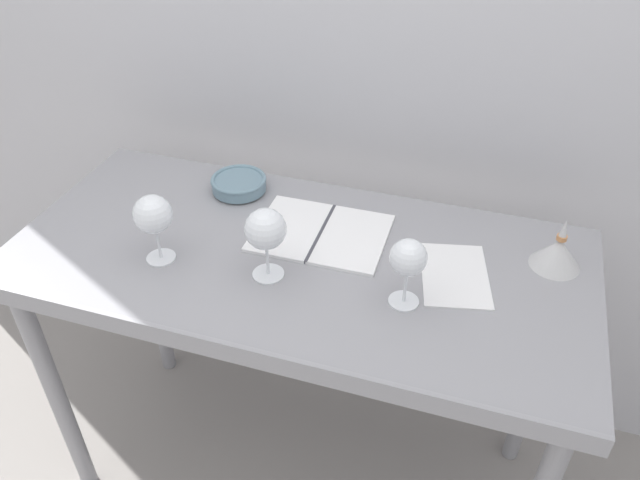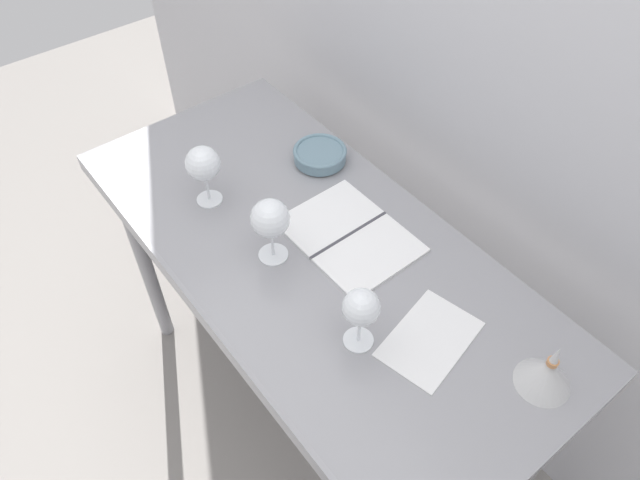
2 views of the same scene
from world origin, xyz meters
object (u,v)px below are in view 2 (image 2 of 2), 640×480
wine_glass_near_right (361,309)px  decanter_funnel (547,373)px  tasting_bowl (320,155)px  tasting_sheet_upper (430,339)px  wine_glass_near_left (203,165)px  open_notebook (349,236)px  wine_glass_near_center (270,220)px

wine_glass_near_right → decanter_funnel: bearing=36.9°
decanter_funnel → tasting_bowl: bearing=175.2°
tasting_bowl → tasting_sheet_upper: bearing=-16.1°
wine_glass_near_left → wine_glass_near_right: wine_glass_near_left is taller
wine_glass_near_left → tasting_bowl: (0.06, 0.33, -0.10)m
wine_glass_near_right → decanter_funnel: 0.40m
wine_glass_near_left → decanter_funnel: 0.93m
open_notebook → tasting_sheet_upper: 0.35m
wine_glass_near_left → wine_glass_near_right: 0.58m
tasting_sheet_upper → decanter_funnel: bearing=13.6°
decanter_funnel → wine_glass_near_left: bearing=-163.7°
decanter_funnel → open_notebook: bearing=-174.7°
tasting_bowl → decanter_funnel: bearing=-4.8°
wine_glass_near_left → wine_glass_near_center: bearing=4.8°
tasting_sheet_upper → decanter_funnel: size_ratio=1.73×
open_notebook → wine_glass_near_right: bearing=-36.9°
wine_glass_near_center → decanter_funnel: size_ratio=1.36×
wine_glass_near_right → tasting_sheet_upper: size_ratio=0.73×
wine_glass_near_right → wine_glass_near_center: bearing=-179.1°
wine_glass_near_left → decanter_funnel: (0.89, 0.26, -0.08)m
tasting_sheet_upper → open_notebook: bearing=157.7°
wine_glass_near_left → decanter_funnel: wine_glass_near_left is taller
wine_glass_near_center → wine_glass_near_right: bearing=0.9°
open_notebook → tasting_sheet_upper: size_ratio=1.46×
wine_glass_near_center → open_notebook: wine_glass_near_center is taller
wine_glass_near_right → wine_glass_near_center: wine_glass_near_center is taller
open_notebook → wine_glass_near_center: bearing=-110.7°
tasting_sheet_upper → decanter_funnel: (0.22, 0.11, 0.04)m
wine_glass_near_right → open_notebook: size_ratio=0.50×
tasting_sheet_upper → tasting_bowl: 0.64m
wine_glass_near_center → tasting_sheet_upper: bearing=17.6°
open_notebook → tasting_bowl: bearing=155.4°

